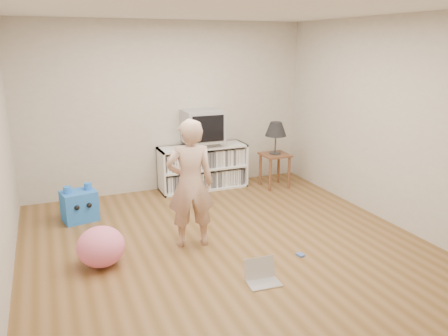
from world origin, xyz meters
The scene contains 13 objects.
ground centered at (0.00, 0.00, 0.00)m, with size 4.50×4.50×0.00m, color brown.
walls centered at (0.00, 0.00, 1.30)m, with size 4.52×4.52×2.60m.
ceiling centered at (0.00, 0.00, 2.60)m, with size 4.50×4.50×0.01m, color white.
media_unit centered at (0.47, 2.04, 0.35)m, with size 1.40×0.45×0.70m.
dvd_deck centered at (0.47, 2.02, 0.73)m, with size 0.45×0.35×0.07m, color gray.
crt_tv centered at (0.47, 2.02, 1.02)m, with size 0.60×0.53×0.50m.
side_table centered at (1.57, 1.65, 0.42)m, with size 0.42×0.42×0.55m.
table_lamp centered at (1.57, 1.65, 0.94)m, with size 0.34×0.34×0.52m.
person centered at (-0.36, 0.13, 0.74)m, with size 0.54×0.35×1.48m, color #CFA48D.
laptop centered at (0.02, -0.92, 0.06)m, with size 0.34×0.28×0.22m.
playing_cards centered at (0.66, -0.61, 0.01)m, with size 0.07×0.09×0.02m, color #4562B8.
plush_blue centered at (-1.49, 1.38, 0.21)m, with size 0.48×0.43×0.49m.
plush_pink centered at (-1.39, 0.01, 0.21)m, with size 0.50×0.50×0.42m, color pink.
Camera 1 is at (-1.78, -4.32, 2.25)m, focal length 35.00 mm.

